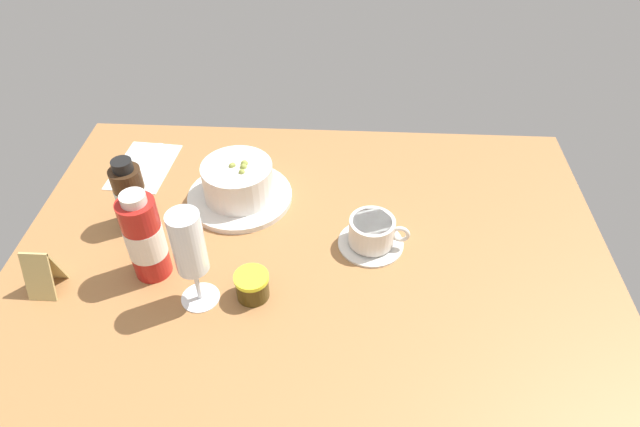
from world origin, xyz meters
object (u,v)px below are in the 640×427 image
Objects in this scene: coffee_cup at (372,233)px; wine_glass at (189,248)px; jam_jar at (252,286)px; porridge_bowl at (238,183)px; sauce_bottle_brown at (131,196)px; cutlery_setting at (143,167)px; menu_card at (41,271)px; sauce_bottle_red at (145,238)px.

wine_glass reaches higher than coffee_cup.
jam_jar is (20.27, 13.28, -0.42)cm from coffee_cup.
coffee_cup is at bearing 156.28° from porridge_bowl.
porridge_bowl is 20.45cm from sauce_bottle_brown.
porridge_bowl is 1.15× the size of cutlery_setting.
menu_card is at bearing 13.80° from coffee_cup.
sauce_bottle_brown is (18.72, 7.84, 2.51)cm from porridge_bowl.
wine_glass reaches higher than sauce_bottle_brown.
porridge_bowl is at bearing -138.86° from menu_card.
wine_glass is 27.64cm from menu_card.
menu_card is (55.60, 13.66, 1.43)cm from coffee_cup.
cutlery_setting is at bearing -99.95° from menu_card.
sauce_bottle_brown reaches higher than coffee_cup.
menu_card is at bearing 80.05° from cutlery_setting.
jam_jar is 0.67× the size of menu_card.
porridge_bowl is at bearing -120.74° from sauce_bottle_red.
porridge_bowl is 24.01cm from sauce_bottle_red.
menu_card reaches higher than coffee_cup.
jam_jar is (-29.28, 34.07, 2.21)cm from cutlery_setting.
jam_jar is at bearing 130.68° from cutlery_setting.
wine_glass is 13.24cm from jam_jar.
coffee_cup is 57.27cm from menu_card.
porridge_bowl is at bearing -95.55° from wine_glass.
cutlery_setting is 18.58cm from sauce_bottle_brown.
porridge_bowl is 27.43cm from wine_glass.
coffee_cup is (-26.59, 11.69, -1.19)cm from porridge_bowl.
menu_card is (6.04, 34.44, 4.06)cm from cutlery_setting.
sauce_bottle_red is 14.23cm from sauce_bottle_brown.
porridge_bowl reaches higher than menu_card.
cutlery_setting is 1.41× the size of coffee_cup.
sauce_bottle_red is (18.41, -4.63, 5.71)cm from jam_jar.
coffee_cup is at bearing -153.72° from wine_glass.
jam_jar reaches higher than cutlery_setting.
sauce_bottle_brown is (-4.24, 16.94, 6.33)cm from cutlery_setting.
sauce_bottle_red is at bearing -163.50° from menu_card.
coffee_cup is 1.50× the size of menu_card.
sauce_bottle_red is (-10.88, 29.43, 7.92)cm from cutlery_setting.
sauce_bottle_brown is at bearing 22.73° from porridge_bowl.
coffee_cup is 0.89× the size of sauce_bottle_brown.
cutlery_setting is 2.11× the size of menu_card.
sauce_bottle_brown reaches higher than cutlery_setting.
sauce_bottle_red reaches higher than coffee_cup.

